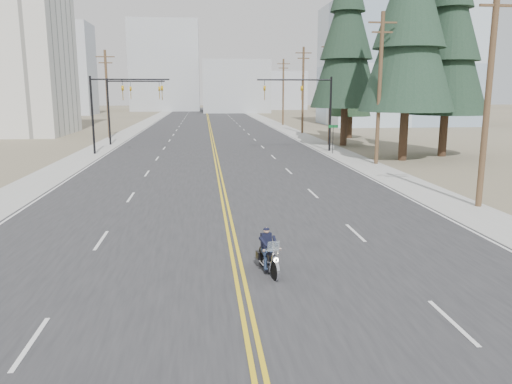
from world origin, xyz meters
name	(u,v)px	position (x,y,z in m)	size (l,w,h in m)	color
ground_plane	(239,273)	(0.00, 0.00, 0.00)	(400.00, 400.00, 0.00)	#776D56
road	(210,126)	(0.00, 70.00, 0.01)	(20.00, 200.00, 0.01)	#303033
sidewalk_left	(140,126)	(-11.50, 70.00, 0.01)	(3.00, 200.00, 0.01)	#A5A5A0
sidewalk_right	(277,125)	(11.50, 70.00, 0.01)	(3.00, 200.00, 0.01)	#A5A5A0
traffic_mast_left	(114,99)	(-8.98, 32.00, 4.94)	(7.10, 0.26, 7.00)	black
traffic_mast_right	(310,99)	(8.98, 32.00, 4.94)	(7.10, 0.26, 7.00)	black
traffic_mast_far	(124,99)	(-9.31, 40.00, 4.87)	(6.10, 0.26, 7.00)	black
street_sign	(333,134)	(10.80, 30.00, 1.80)	(0.90, 0.06, 2.62)	black
utility_pole_a	(489,89)	(12.50, 8.00, 5.73)	(2.20, 0.30, 11.00)	brown
utility_pole_b	(380,87)	(12.50, 23.00, 5.98)	(2.20, 0.30, 11.50)	brown
utility_pole_c	(331,91)	(12.50, 38.00, 5.73)	(2.20, 0.30, 11.00)	brown
utility_pole_d	(303,89)	(12.50, 53.00, 5.98)	(2.20, 0.30, 11.50)	brown
utility_pole_e	(283,91)	(12.50, 70.00, 5.73)	(2.20, 0.30, 11.00)	brown
utility_pole_left	(107,93)	(-12.50, 48.00, 5.48)	(2.20, 0.30, 10.50)	brown
glass_building	(396,66)	(32.00, 70.00, 10.00)	(24.00, 16.00, 20.00)	#9EB5CC
haze_bldg_a	(63,69)	(-35.00, 115.00, 11.00)	(14.00, 12.00, 22.00)	#B7BCC6
haze_bldg_b	(236,87)	(8.00, 125.00, 7.00)	(18.00, 14.00, 14.00)	#ADB2B7
haze_bldg_c	(366,78)	(40.00, 110.00, 9.00)	(16.00, 12.00, 18.00)	#B7BCC6
haze_bldg_d	(165,67)	(-12.00, 140.00, 13.00)	(20.00, 15.00, 26.00)	#ADB2B7
haze_bldg_e	(282,91)	(25.00, 150.00, 6.00)	(14.00, 14.00, 12.00)	#B7BCC6
haze_bldg_f	(22,83)	(-50.00, 130.00, 8.00)	(12.00, 12.00, 16.00)	#ADB2B7
motorcyclist	(269,251)	(0.94, -0.08, 0.71)	(0.78, 1.82, 1.42)	black
conifer_near	(411,14)	(15.42, 24.93, 11.61)	(7.64, 7.64, 20.23)	#382619
conifer_mid	(451,32)	(19.98, 27.18, 10.55)	(6.89, 6.89, 18.38)	#382619
conifer_tall	(347,33)	(13.77, 36.96, 11.45)	(7.18, 7.18, 19.94)	#382619
conifer_far	(351,74)	(16.82, 45.22, 7.76)	(5.05, 5.05, 13.53)	#382619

